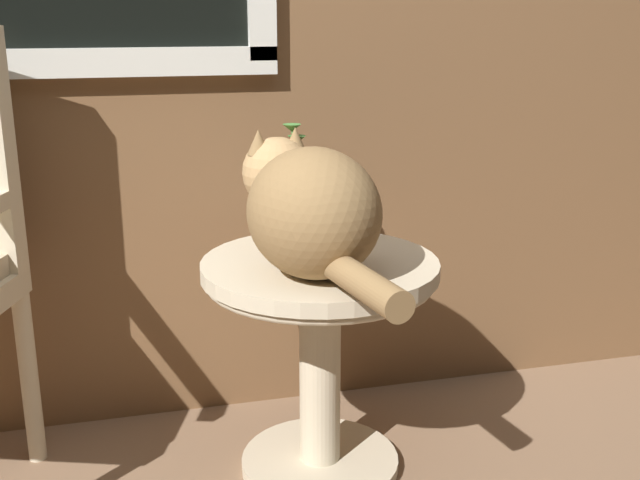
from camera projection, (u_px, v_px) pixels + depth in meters
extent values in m
cube|color=silver|center=(79.00, 63.00, 1.91)|extent=(0.98, 0.03, 0.07)
cylinder|color=beige|center=(320.00, 462.00, 1.97)|extent=(0.39, 0.39, 0.03)
cylinder|color=beige|center=(320.00, 369.00, 1.89)|extent=(0.10, 0.10, 0.48)
cylinder|color=beige|center=(320.00, 268.00, 1.82)|extent=(0.56, 0.56, 0.03)
torus|color=beige|center=(320.00, 279.00, 1.83)|extent=(0.54, 0.54, 0.02)
cylinder|color=beige|center=(29.00, 378.00, 1.95)|extent=(0.04, 0.04, 0.45)
ellipsoid|color=olive|center=(314.00, 213.00, 1.67)|extent=(0.34, 0.37, 0.28)
sphere|color=tan|center=(277.00, 172.00, 1.84)|extent=(0.17, 0.17, 0.17)
cone|color=olive|center=(295.00, 139.00, 1.84)|extent=(0.05, 0.05, 0.06)
cone|color=olive|center=(258.00, 142.00, 1.81)|extent=(0.05, 0.05, 0.06)
cylinder|color=olive|center=(361.00, 282.00, 1.50)|extent=(0.11, 0.30, 0.06)
cylinder|color=gray|center=(301.00, 244.00, 1.92)|extent=(0.07, 0.07, 0.01)
ellipsoid|color=gray|center=(301.00, 220.00, 1.91)|extent=(0.11, 0.11, 0.11)
cylinder|color=gray|center=(301.00, 194.00, 1.89)|extent=(0.06, 0.06, 0.05)
torus|color=gray|center=(301.00, 185.00, 1.88)|extent=(0.08, 0.08, 0.01)
cylinder|color=#47893D|center=(296.00, 157.00, 1.87)|extent=(0.02, 0.02, 0.14)
cone|color=#47893D|center=(292.00, 128.00, 1.85)|extent=(0.04, 0.04, 0.02)
cylinder|color=#47893D|center=(299.00, 162.00, 1.88)|extent=(0.01, 0.03, 0.11)
cone|color=#47893D|center=(297.00, 140.00, 1.87)|extent=(0.04, 0.04, 0.02)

